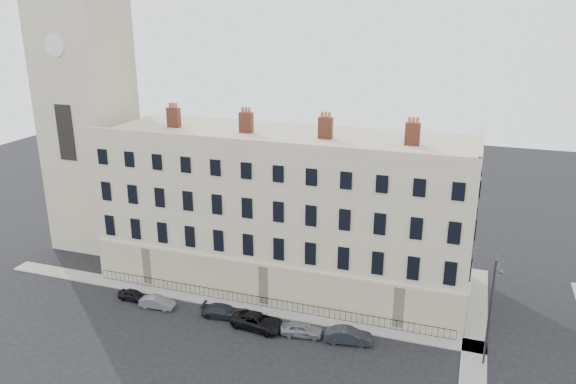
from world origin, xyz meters
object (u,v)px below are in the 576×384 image
car_b (157,302)px  car_c (224,311)px  car_d (258,321)px  car_e (302,329)px  streetlamp (490,309)px  car_f (348,336)px  car_a (134,295)px

car_b → car_c: car_c is taller
car_d → car_e: 3.98m
car_b → car_d: bearing=-94.9°
car_d → streetlamp: size_ratio=0.53×
car_c → car_f: size_ratio=1.03×
car_d → streetlamp: (18.70, 0.75, 4.33)m
car_b → streetlamp: bearing=-92.6°
car_c → car_f: bearing=-97.7°
car_b → car_c: bearing=-89.5°
car_e → streetlamp: (14.73, 0.63, 4.38)m
car_d → car_e: bearing=-81.6°
car_d → car_f: (7.96, 0.39, -0.02)m
car_c → car_d: 3.70m
car_e → car_a: bearing=81.1°
car_b → streetlamp: 29.25m
car_b → car_d: size_ratio=0.70×
car_a → car_d: car_d is taller
car_f → streetlamp: 11.60m
streetlamp → car_f: bearing=-165.7°
car_c → car_d: bearing=-107.0°
car_a → car_d: size_ratio=0.65×
car_f → streetlamp: (10.75, 0.35, 4.35)m
car_e → car_f: car_f is taller
car_d → streetlamp: 19.21m
car_f → car_e: bearing=85.1°
car_a → car_f: (21.06, -0.33, 0.11)m
car_f → car_c: bearing=79.6°
streetlamp → car_e: bearing=-165.1°
car_d → car_f: bearing=-80.3°
car_f → streetlamp: bearing=-97.0°
car_c → car_e: (7.61, -0.59, 0.03)m
car_d → streetlamp: bearing=-80.9°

